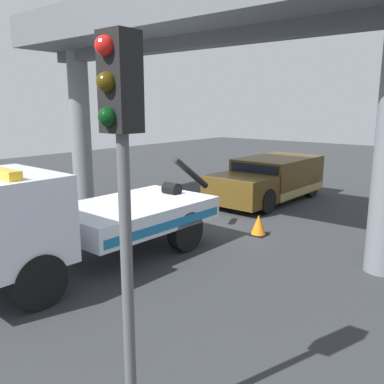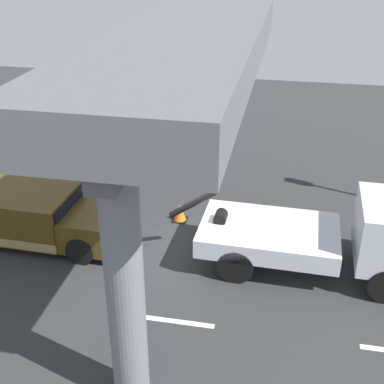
# 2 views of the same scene
# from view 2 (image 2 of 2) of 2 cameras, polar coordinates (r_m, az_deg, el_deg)

# --- Properties ---
(ground_plane) EXTENTS (60.00, 40.00, 0.10)m
(ground_plane) POSITION_cam_2_polar(r_m,az_deg,el_deg) (15.25, -0.63, -7.06)
(ground_plane) COLOR #2D3033
(lane_stripe_mid) EXTENTS (2.60, 0.16, 0.01)m
(lane_stripe_mid) POSITION_cam_2_polar(r_m,az_deg,el_deg) (12.97, -3.33, -14.04)
(lane_stripe_mid) COLOR silver
(lane_stripe_mid) RESTS_ON ground
(tow_truck_white) EXTENTS (7.28, 2.58, 2.46)m
(tow_truck_white) POSITION_cam_2_polar(r_m,az_deg,el_deg) (14.42, 16.33, -4.60)
(tow_truck_white) COLOR silver
(tow_truck_white) RESTS_ON ground
(towed_van_green) EXTENTS (5.26, 2.35, 1.58)m
(towed_van_green) POSITION_cam_2_polar(r_m,az_deg,el_deg) (16.28, -17.06, -2.53)
(towed_van_green) COLOR #4C3814
(towed_van_green) RESTS_ON ground
(overpass_structure) EXTENTS (3.60, 12.49, 6.40)m
(overpass_structure) POSITION_cam_2_polar(r_m,az_deg,el_deg) (12.93, -0.95, 13.80)
(overpass_structure) COLOR slate
(overpass_structure) RESTS_ON ground
(traffic_cone_orange) EXTENTS (0.48, 0.48, 0.57)m
(traffic_cone_orange) POSITION_cam_2_polar(r_m,az_deg,el_deg) (16.74, -1.37, -2.35)
(traffic_cone_orange) COLOR orange
(traffic_cone_orange) RESTS_ON ground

